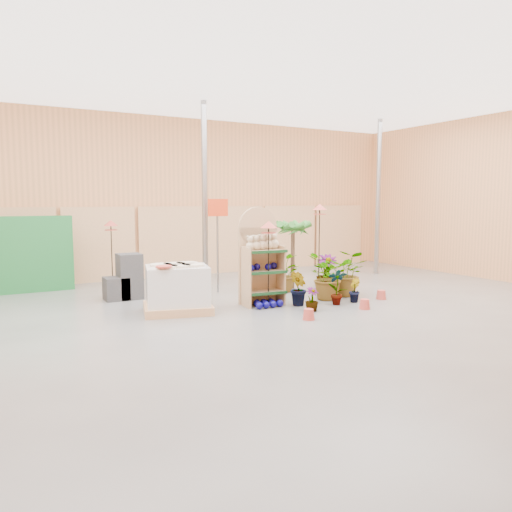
{
  "coord_description": "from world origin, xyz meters",
  "views": [
    {
      "loc": [
        -4.75,
        -7.62,
        2.16
      ],
      "look_at": [
        0.3,
        1.5,
        1.0
      ],
      "focal_mm": 35.0,
      "sensor_mm": 36.0,
      "label": 1
    }
  ],
  "objects_px": {
    "bird_table_front": "(269,227)",
    "pallet_stack": "(177,289)",
    "potted_plant_2": "(328,277)",
    "display_shelf": "(260,260)"
  },
  "relations": [
    {
      "from": "potted_plant_2",
      "to": "bird_table_front",
      "type": "bearing_deg",
      "value": 177.8
    },
    {
      "from": "bird_table_front",
      "to": "potted_plant_2",
      "type": "bearing_deg",
      "value": -2.2
    },
    {
      "from": "display_shelf",
      "to": "potted_plant_2",
      "type": "distance_m",
      "value": 1.6
    },
    {
      "from": "potted_plant_2",
      "to": "pallet_stack",
      "type": "bearing_deg",
      "value": 172.31
    },
    {
      "from": "display_shelf",
      "to": "pallet_stack",
      "type": "bearing_deg",
      "value": -176.99
    },
    {
      "from": "bird_table_front",
      "to": "potted_plant_2",
      "type": "relative_size",
      "value": 1.73
    },
    {
      "from": "potted_plant_2",
      "to": "display_shelf",
      "type": "bearing_deg",
      "value": 166.64
    },
    {
      "from": "display_shelf",
      "to": "bird_table_front",
      "type": "height_order",
      "value": "display_shelf"
    },
    {
      "from": "bird_table_front",
      "to": "pallet_stack",
      "type": "bearing_deg",
      "value": 167.98
    },
    {
      "from": "display_shelf",
      "to": "pallet_stack",
      "type": "height_order",
      "value": "display_shelf"
    }
  ]
}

